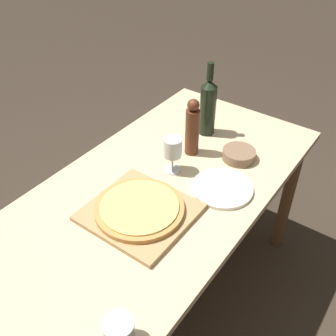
{
  "coord_description": "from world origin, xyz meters",
  "views": [
    {
      "loc": [
        0.69,
        -0.88,
        1.72
      ],
      "look_at": [
        0.01,
        0.06,
        0.8
      ],
      "focal_mm": 42.0,
      "sensor_mm": 36.0,
      "label": 1
    }
  ],
  "objects_px": {
    "wine_bottle": "(208,106)",
    "wine_glass": "(173,149)",
    "pizza": "(139,208)",
    "small_bowl": "(239,155)",
    "pepper_mill": "(192,128)"
  },
  "relations": [
    {
      "from": "pepper_mill",
      "to": "wine_glass",
      "type": "xyz_separation_m",
      "value": [
        0.01,
        -0.15,
        -0.01
      ]
    },
    {
      "from": "wine_bottle",
      "to": "small_bowl",
      "type": "relative_size",
      "value": 2.45
    },
    {
      "from": "pizza",
      "to": "pepper_mill",
      "type": "height_order",
      "value": "pepper_mill"
    },
    {
      "from": "wine_glass",
      "to": "small_bowl",
      "type": "height_order",
      "value": "wine_glass"
    },
    {
      "from": "pepper_mill",
      "to": "wine_bottle",
      "type": "bearing_deg",
      "value": 100.07
    },
    {
      "from": "wine_bottle",
      "to": "pepper_mill",
      "type": "xyz_separation_m",
      "value": [
        0.03,
        -0.17,
        -0.02
      ]
    },
    {
      "from": "wine_glass",
      "to": "small_bowl",
      "type": "bearing_deg",
      "value": 51.71
    },
    {
      "from": "wine_bottle",
      "to": "wine_glass",
      "type": "distance_m",
      "value": 0.32
    },
    {
      "from": "small_bowl",
      "to": "wine_bottle",
      "type": "bearing_deg",
      "value": 156.77
    },
    {
      "from": "wine_bottle",
      "to": "wine_glass",
      "type": "xyz_separation_m",
      "value": [
        0.04,
        -0.32,
        -0.03
      ]
    },
    {
      "from": "pizza",
      "to": "small_bowl",
      "type": "relative_size",
      "value": 2.28
    },
    {
      "from": "wine_bottle",
      "to": "pizza",
      "type": "bearing_deg",
      "value": -81.5
    },
    {
      "from": "pizza",
      "to": "wine_bottle",
      "type": "bearing_deg",
      "value": 98.5
    },
    {
      "from": "wine_bottle",
      "to": "wine_glass",
      "type": "bearing_deg",
      "value": -83.46
    },
    {
      "from": "pizza",
      "to": "wine_glass",
      "type": "relative_size",
      "value": 2.08
    }
  ]
}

